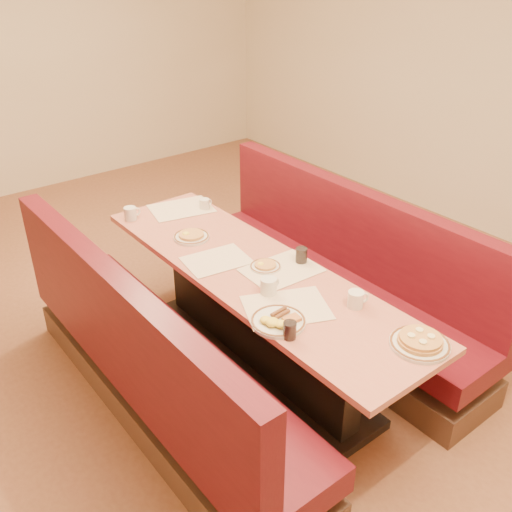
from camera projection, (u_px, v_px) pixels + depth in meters
ground at (254, 365)px, 3.83m from camera, size 8.00×8.00×0.00m
room_envelope at (254, 69)px, 2.89m from camera, size 6.04×8.04×2.82m
diner_table at (254, 320)px, 3.65m from camera, size 0.70×2.50×0.75m
booth_left at (153, 368)px, 3.26m from camera, size 0.55×2.50×1.05m
booth_right at (335, 284)px, 4.05m from camera, size 0.55×2.50×1.05m
placemat_near_left at (286, 307)px, 3.10m from camera, size 0.55×0.49×0.00m
placemat_near_right at (281, 270)px, 3.45m from camera, size 0.46×0.35×0.00m
placemat_far_left at (217, 260)px, 3.55m from camera, size 0.43×0.35×0.00m
placemat_far_right at (181, 208)px, 4.24m from camera, size 0.51×0.42×0.00m
pancake_plate at (420, 342)px, 2.80m from camera, size 0.30×0.30×0.07m
eggs_plate at (278, 321)px, 2.97m from camera, size 0.29×0.29×0.06m
extra_plate_mid at (265, 266)px, 3.47m from camera, size 0.19×0.19×0.04m
extra_plate_far at (191, 236)px, 3.81m from camera, size 0.24×0.24×0.05m
coffee_mug_a at (356, 299)px, 3.09m from camera, size 0.12×0.09×0.09m
coffee_mug_b at (269, 286)px, 3.20m from camera, size 0.13×0.09×0.10m
coffee_mug_c at (205, 204)px, 4.22m from camera, size 0.10×0.07×0.08m
coffee_mug_d at (131, 213)px, 4.06m from camera, size 0.12×0.09×0.09m
soda_tumbler_near at (290, 330)px, 2.85m from camera, size 0.07×0.07×0.09m
soda_tumbler_mid at (301, 255)px, 3.51m from camera, size 0.07×0.07×0.10m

